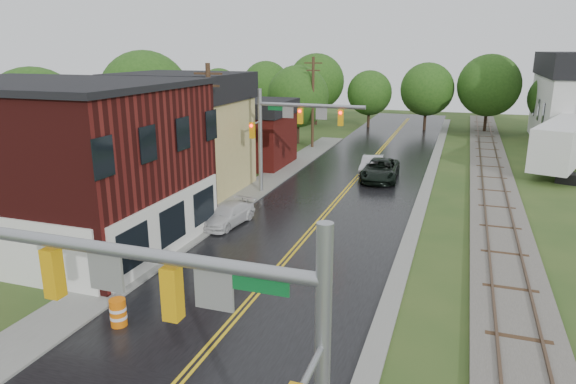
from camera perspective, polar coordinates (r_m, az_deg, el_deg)
The scene contains 20 objects.
main_road at distance 37.54m, azimuth 6.67°, elevation 0.43°, with size 10.00×90.00×0.02m, color black.
curb_right at distance 41.67m, azimuth 15.44°, elevation 1.50°, with size 0.80×70.00×0.12m, color gray.
sidewalk_left at distance 34.81m, azimuth -5.15°, elevation -0.76°, with size 2.40×50.00×0.12m, color gray.
brick_building at distance 29.16m, azimuth -25.00°, elevation 2.98°, with size 14.30×10.30×8.30m.
yellow_house at distance 37.09m, azimuth -11.46°, elevation 5.10°, with size 8.00×7.00×6.40m, color tan.
darkred_building at distance 44.73m, azimuth -4.48°, elevation 5.86°, with size 7.00×6.00×4.40m, color #3F0F0C.
railroad at distance 41.67m, azimuth 21.76°, elevation 1.08°, with size 3.20×80.00×0.30m.
traffic_signal_near at distance 9.78m, azimuth -8.65°, elevation -14.48°, with size 7.34×0.30×7.20m.
traffic_signal_far at distance 34.59m, azimuth 0.18°, elevation 7.64°, with size 7.34×0.43×7.20m.
utility_pole_b at distance 31.37m, azimuth -8.60°, elevation 6.15°, with size 1.80×0.28×9.00m.
utility_pole_c at distance 51.72m, azimuth 2.77°, elevation 10.05°, with size 1.80×0.28×9.00m.
tree_left_a at distance 38.97m, azimuth -26.15°, elevation 7.17°, with size 6.80×6.80×8.67m.
tree_left_b at distance 45.33m, azimuth -15.47°, elevation 9.96°, with size 7.60×7.60×9.69m.
tree_left_c at distance 50.40m, azimuth -6.39°, elevation 9.58°, with size 6.00×6.00×7.65m.
tree_left_e at distance 54.12m, azimuth 1.23°, elevation 10.41°, with size 6.40×6.40×8.16m.
suv_dark at distance 40.02m, azimuth 10.21°, elevation 2.41°, with size 2.63×5.70×1.58m, color black.
sedan_silver at distance 41.62m, azimuth 9.34°, elevation 2.91°, with size 1.59×4.56×1.50m, color #AAA9AE.
pickup_white at distance 29.69m, azimuth -6.66°, elevation -2.54°, with size 1.67×4.10×1.19m, color silver.
semi_trailer at distance 48.18m, azimuth 28.44°, elevation 4.97°, with size 6.81×13.39×4.09m.
construction_barrel at distance 20.21m, azimuth -18.35°, elevation -12.62°, with size 0.59×0.59×1.06m, color orange.
Camera 1 is at (7.52, -5.43, 9.87)m, focal length 32.00 mm.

